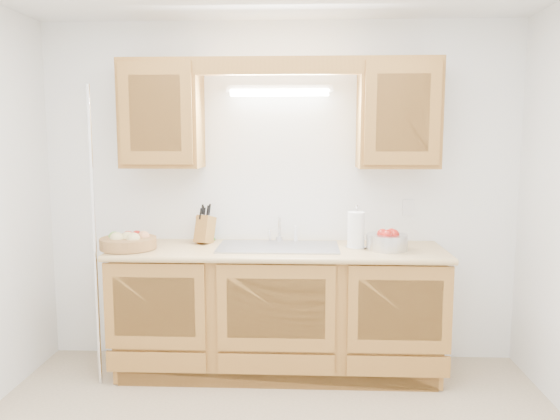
{
  "coord_description": "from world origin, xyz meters",
  "views": [
    {
      "loc": [
        0.17,
        -2.54,
        1.65
      ],
      "look_at": [
        0.03,
        0.85,
        1.21
      ],
      "focal_mm": 35.0,
      "sensor_mm": 36.0,
      "label": 1
    }
  ],
  "objects_px": {
    "fruit_basket": "(128,241)",
    "paper_towel": "(356,230)",
    "knife_block": "(205,229)",
    "apple_bowl": "(387,241)"
  },
  "relations": [
    {
      "from": "fruit_basket",
      "to": "paper_towel",
      "type": "relative_size",
      "value": 1.6
    },
    {
      "from": "paper_towel",
      "to": "knife_block",
      "type": "bearing_deg",
      "value": 172.73
    },
    {
      "from": "knife_block",
      "to": "paper_towel",
      "type": "height_order",
      "value": "paper_towel"
    },
    {
      "from": "apple_bowl",
      "to": "knife_block",
      "type": "bearing_deg",
      "value": 171.65
    },
    {
      "from": "paper_towel",
      "to": "apple_bowl",
      "type": "bearing_deg",
      "value": -13.82
    },
    {
      "from": "fruit_basket",
      "to": "apple_bowl",
      "type": "xyz_separation_m",
      "value": [
        1.78,
        0.05,
        0.01
      ]
    },
    {
      "from": "knife_block",
      "to": "paper_towel",
      "type": "relative_size",
      "value": 0.98
    },
    {
      "from": "knife_block",
      "to": "paper_towel",
      "type": "xyz_separation_m",
      "value": [
        1.08,
        -0.14,
        0.02
      ]
    },
    {
      "from": "paper_towel",
      "to": "fruit_basket",
      "type": "bearing_deg",
      "value": -176.32
    },
    {
      "from": "fruit_basket",
      "to": "knife_block",
      "type": "relative_size",
      "value": 1.63
    }
  ]
}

